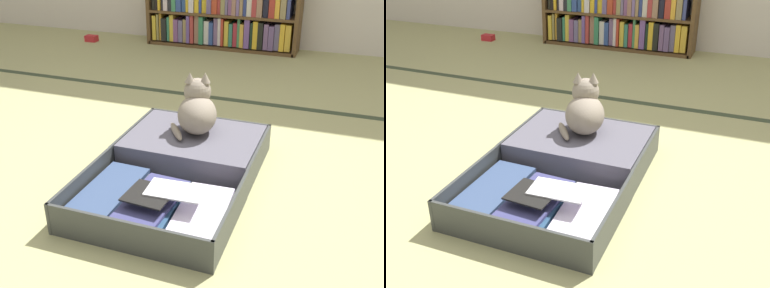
# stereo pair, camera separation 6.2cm
# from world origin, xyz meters

# --- Properties ---
(ground_plane) EXTENTS (10.00, 10.00, 0.00)m
(ground_plane) POSITION_xyz_m (0.00, 0.00, 0.00)
(ground_plane) COLOR tan
(tatami_border) EXTENTS (4.80, 0.05, 0.00)m
(tatami_border) POSITION_xyz_m (0.00, 1.15, 0.00)
(tatami_border) COLOR #39452F
(tatami_border) RESTS_ON ground_plane
(open_suitcase) EXTENTS (0.61, 0.90, 0.13)m
(open_suitcase) POSITION_xyz_m (0.09, 0.22, 0.05)
(open_suitcase) COLOR #3B3F3E
(open_suitcase) RESTS_ON ground_plane
(black_cat) EXTENTS (0.26, 0.29, 0.26)m
(black_cat) POSITION_xyz_m (0.09, 0.43, 0.22)
(black_cat) COLOR gray
(black_cat) RESTS_ON open_suitcase
(small_red_pouch) EXTENTS (0.10, 0.07, 0.05)m
(small_red_pouch) POSITION_xyz_m (-1.44, 2.07, 0.02)
(small_red_pouch) COLOR red
(small_red_pouch) RESTS_ON ground_plane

